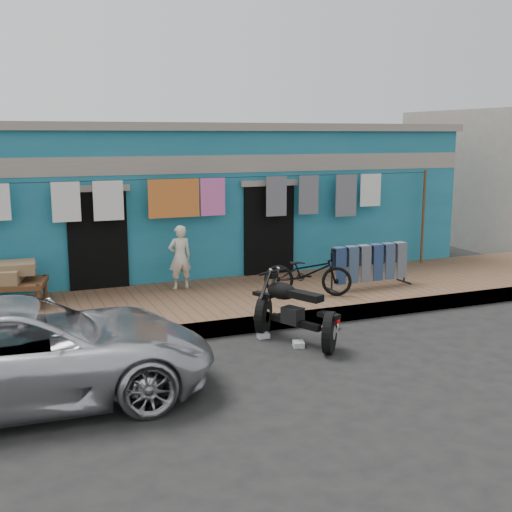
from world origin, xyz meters
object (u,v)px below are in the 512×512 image
Objects in this scene: car at (24,351)px; jeans_rack at (369,265)px; bicycle at (308,267)px; motorcycle at (295,309)px; seated_person at (180,257)px.

jeans_rack is (6.37, 2.66, 0.03)m from car.
bicycle is at bearing -61.02° from car.
car reaches higher than motorcycle.
seated_person reaches higher than jeans_rack.
bicycle is at bearing -174.01° from jeans_rack.
jeans_rack is (1.39, 0.15, -0.09)m from bicycle.
jeans_rack is at bearing 12.72° from motorcycle.
motorcycle is at bearing 177.93° from bicycle.
car reaches higher than jeans_rack.
motorcycle is at bearing -76.42° from car.
seated_person is (2.96, 3.85, 0.22)m from car.
car is 2.57× the size of jeans_rack.
seated_person is at bearing -35.37° from car.
car is 2.62× the size of motorcycle.
seated_person is at bearing 160.78° from jeans_rack.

